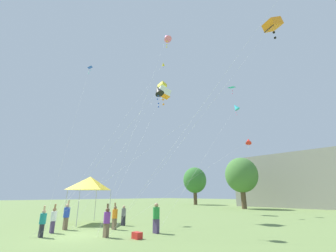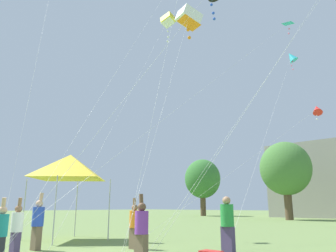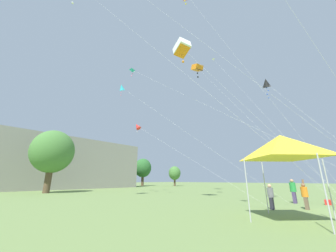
{
  "view_description": "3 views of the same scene",
  "coord_description": "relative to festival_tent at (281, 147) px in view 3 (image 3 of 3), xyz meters",
  "views": [
    {
      "loc": [
        14.74,
        -6.16,
        2.37
      ],
      "look_at": [
        -4.58,
        11.77,
        10.45
      ],
      "focal_mm": 24.0,
      "sensor_mm": 36.0,
      "label": 1
    },
    {
      "loc": [
        8.77,
        -5.71,
        1.52
      ],
      "look_at": [
        -2.89,
        7.24,
        5.79
      ],
      "focal_mm": 35.0,
      "sensor_mm": 36.0,
      "label": 2
    },
    {
      "loc": [
        -15.76,
        0.9,
        1.79
      ],
      "look_at": [
        -4.23,
        11.23,
        6.25
      ],
      "focal_mm": 20.0,
      "sensor_mm": 36.0,
      "label": 3
    }
  ],
  "objects": [
    {
      "name": "festival_tent",
      "position": [
        0.0,
        0.0,
        0.0
      ],
      "size": [
        3.08,
        3.08,
        3.94
      ],
      "color": "#B7B7BC",
      "rests_on": "ground"
    },
    {
      "name": "distant_building",
      "position": [
        6.59,
        43.12,
        1.72
      ],
      "size": [
        28.09,
        12.89,
        10.15
      ],
      "primitive_type": "cube",
      "color": "gray",
      "rests_on": "ground"
    },
    {
      "name": "cooler_box",
      "position": [
        8.65,
        -0.82,
        -3.17
      ],
      "size": [
        0.58,
        0.37,
        0.35
      ],
      "primitive_type": "cube",
      "color": "red",
      "rests_on": "ground"
    },
    {
      "name": "kite_cyan_diamond_0",
      "position": [
        3.76,
        20.16,
        11.74
      ],
      "size": [
        4.48,
        19.17,
        15.75
      ],
      "color": "silver",
      "rests_on": "ground"
    },
    {
      "name": "kite_black_diamond_3",
      "position": [
        7.31,
        1.7,
        7.12
      ],
      "size": [
        3.18,
        7.05,
        11.03
      ],
      "color": "silver",
      "rests_on": "ground"
    },
    {
      "name": "person_grey_shirt",
      "position": [
        3.25,
        1.64,
        -2.53
      ],
      "size": [
        0.36,
        0.36,
        1.52
      ],
      "rotation": [
        0.0,
        0.0,
        1.43
      ],
      "color": "#282833",
      "rests_on": "ground"
    },
    {
      "name": "kite_cyan_delta_7",
      "position": [
        4.3,
        18.37,
        14.17
      ],
      "size": [
        1.18,
        24.43,
        17.89
      ],
      "color": "silver",
      "rests_on": "ground"
    },
    {
      "name": "kite_white_box_6",
      "position": [
        1.74,
        7.25,
        10.66
      ],
      "size": [
        5.62,
        10.43,
        14.69
      ],
      "color": "silver",
      "rests_on": "ground"
    },
    {
      "name": "tree_far_centre",
      "position": [
        -1.37,
        29.04,
        2.41
      ],
      "size": [
        5.91,
        5.32,
        8.92
      ],
      "color": "brown",
      "rests_on": "ground"
    },
    {
      "name": "person_orange_shirt",
      "position": [
        4.66,
        0.01,
        -2.47
      ],
      "size": [
        0.37,
        0.37,
        1.82
      ],
      "rotation": [
        0.0,
        0.0,
        3.87
      ],
      "color": "brown",
      "rests_on": "ground"
    },
    {
      "name": "tree_far_left",
      "position": [
        29.08,
        44.16,
        2.0
      ],
      "size": [
        5.48,
        4.94,
        8.27
      ],
      "color": "brown",
      "rests_on": "ground"
    },
    {
      "name": "person_green_shirt",
      "position": [
        7.96,
        1.15,
        -2.36
      ],
      "size": [
        0.43,
        0.43,
        1.84
      ],
      "rotation": [
        0.0,
        0.0,
        0.84
      ],
      "color": "#473860",
      "rests_on": "ground"
    },
    {
      "name": "kite_white_delta_2",
      "position": [
        15.68,
        10.37,
        17.74
      ],
      "size": [
        9.13,
        13.42,
        22.57
      ],
      "color": "silver",
      "rests_on": "ground"
    },
    {
      "name": "kite_orange_box_9",
      "position": [
        13.12,
        12.7,
        16.43
      ],
      "size": [
        7.36,
        15.29,
        20.56
      ],
      "color": "silver",
      "rests_on": "ground"
    },
    {
      "name": "tree_far_right",
      "position": [
        34.18,
        35.42,
        0.36
      ],
      "size": [
        3.81,
        3.43,
        5.75
      ],
      "color": "brown",
      "rests_on": "ground"
    },
    {
      "name": "kite_red_diamond_1",
      "position": [
        5.91,
        18.72,
        5.87
      ],
      "size": [
        3.36,
        17.84,
        9.81
      ],
      "color": "silver",
      "rests_on": "ground"
    }
  ]
}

